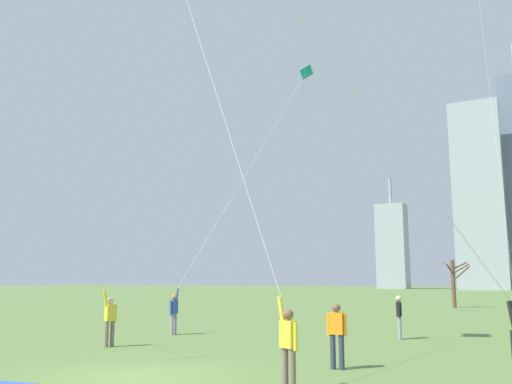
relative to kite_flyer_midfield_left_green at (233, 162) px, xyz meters
name	(u,v)px	position (x,y,z in m)	size (l,w,h in m)	color
ground_plane	(136,377)	(-2.17, -0.64, -4.95)	(400.00, 400.00, 0.00)	#5B7A3D
kite_flyer_midfield_left_green	(233,162)	(0.00, 0.00, 0.00)	(7.06, 2.79, 17.16)	#726656
kite_flyer_midfield_right_teal	(205,254)	(-7.20, 10.06, -1.59)	(0.97, 14.41, 16.53)	gray
kite_flyer_foreground_right_yellow	(425,223)	(4.79, -2.66, -1.92)	(7.67, 12.42, 14.74)	#726656
kite_flyer_far_back_red	(68,258)	(-7.03, 1.75, -2.05)	(1.76, 9.17, 10.99)	#726656
bystander_strolling_midfield	(337,332)	(1.57, 2.56, -4.05)	(0.51, 0.23, 1.62)	#33384C
bystander_far_off_by_trees	(399,315)	(1.35, 10.40, -4.05)	(0.27, 0.50, 1.62)	gray
distant_kite_high_overhead_blue	(480,8)	(4.66, 14.56, 9.63)	(0.99, 2.77, 16.21)	blue
bare_tree_far_right_edge	(454,280)	(-0.12, 36.61, -2.71)	(2.42, 2.60, 3.85)	brown
skyline_slender_spire	(478,194)	(-5.44, 125.81, 17.27)	(11.23, 6.11, 44.44)	#9EA3AD
skyline_squat_block	(392,246)	(-28.65, 136.11, 6.37)	(7.60, 6.39, 29.61)	#9EA3AD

